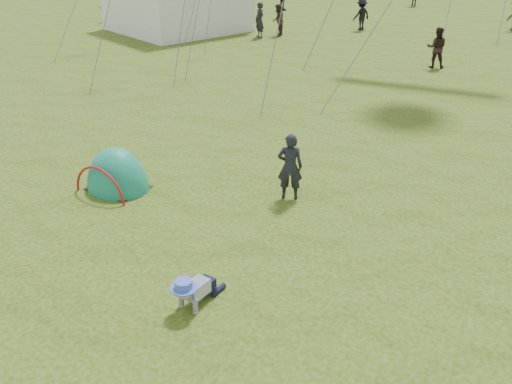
% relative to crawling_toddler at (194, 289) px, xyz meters
% --- Properties ---
extents(ground, '(140.00, 140.00, 0.00)m').
position_rel_crawling_toddler_xyz_m(ground, '(-0.59, 0.13, -0.32)').
color(ground, '#224207').
extents(crawling_toddler, '(0.72, 0.92, 0.64)m').
position_rel_crawling_toddler_xyz_m(crawling_toddler, '(0.00, 0.00, 0.00)').
color(crawling_toddler, black).
rests_on(crawling_toddler, ground).
extents(popup_tent, '(1.75, 1.51, 2.05)m').
position_rel_crawling_toddler_xyz_m(popup_tent, '(-3.93, 3.17, -0.32)').
color(popup_tent, '#0B7550').
rests_on(popup_tent, ground).
extents(standing_adult, '(0.66, 0.54, 1.57)m').
position_rel_crawling_toddler_xyz_m(standing_adult, '(-0.02, 4.39, 0.47)').
color(standing_adult, black).
rests_on(standing_adult, ground).
extents(crowd_person_0, '(0.78, 0.73, 1.79)m').
position_rel_crawling_toddler_xyz_m(crowd_person_0, '(-8.32, 21.26, 0.58)').
color(crowd_person_0, black).
rests_on(crowd_person_0, ground).
extents(crowd_person_1, '(0.92, 0.77, 1.68)m').
position_rel_crawling_toddler_xyz_m(crowd_person_1, '(1.08, 18.46, 0.52)').
color(crowd_person_1, black).
rests_on(crowd_person_1, ground).
extents(crowd_person_3, '(1.12, 1.24, 1.67)m').
position_rel_crawling_toddler_xyz_m(crowd_person_3, '(-4.06, 25.63, 0.52)').
color(crowd_person_3, black).
rests_on(crowd_person_3, ground).
extents(crowd_person_7, '(0.77, 0.91, 1.63)m').
position_rel_crawling_toddler_xyz_m(crowd_person_7, '(-7.65, 22.15, 0.50)').
color(crowd_person_7, '#342724').
rests_on(crowd_person_7, ground).
extents(crowd_person_14, '(0.68, 1.04, 1.64)m').
position_rel_crawling_toddler_xyz_m(crowd_person_14, '(-18.74, 22.08, 0.50)').
color(crowd_person_14, black).
rests_on(crowd_person_14, ground).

